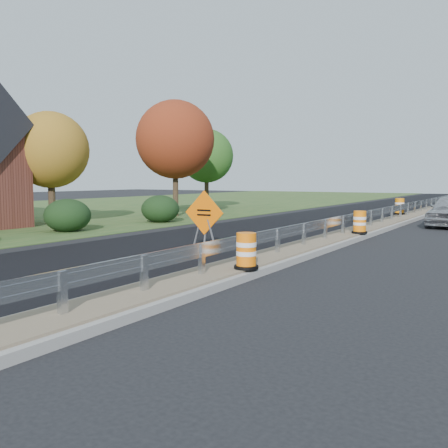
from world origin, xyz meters
The scene contains 14 objects.
ground centered at (0.00, 0.00, 0.00)m, with size 140.00×140.00×0.00m, color black.
grass_verge_near centered at (-24.00, 10.00, 0.01)m, with size 30.00×120.00×0.03m, color #2C4F21.
milled_overlay centered at (-4.40, 10.00, 0.01)m, with size 7.20×120.00×0.01m, color black.
median centered at (0.00, 8.00, 0.11)m, with size 1.60×55.00×0.23m.
guardrail centered at (0.00, 9.00, 0.73)m, with size 0.10×46.15×0.72m.
hedge_mid centered at (-11.50, 0.00, 0.76)m, with size 2.09×2.09×1.52m, color black.
hedge_north centered at (-11.00, 6.00, 0.76)m, with size 2.09×2.09×1.52m, color black.
tree_near_yellow centered at (-15.00, 2.00, 3.89)m, with size 3.96×3.96×5.88m.
tree_near_red centered at (-13.00, 10.00, 4.86)m, with size 4.95×4.95×7.35m.
tree_near_back centered at (-16.00, 18.00, 4.21)m, with size 4.29×4.29×6.37m.
caution_sign centered at (-2.83, -1.73, 0.52)m, with size 1.47×0.61×2.03m.
barrel_median_near centered at (0.55, -4.89, 0.65)m, with size 0.60×0.60×0.88m.
barrel_median_mid centered at (0.55, 4.36, 0.66)m, with size 0.62×0.62×0.90m.
barrel_median_far centered at (-0.55, 16.18, 0.70)m, with size 0.67×0.67×0.99m.
Camera 1 is at (6.44, -15.36, 2.42)m, focal length 40.00 mm.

